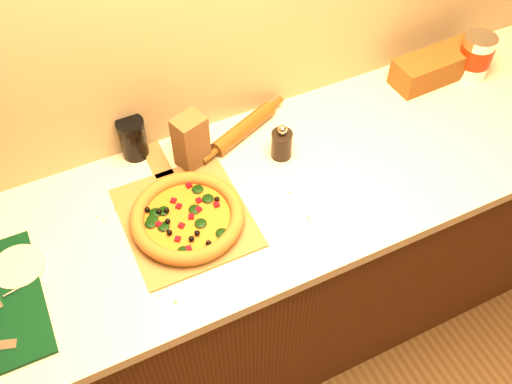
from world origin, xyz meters
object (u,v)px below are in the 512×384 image
at_px(pizza_peel, 184,213).
at_px(pizza, 188,217).
at_px(dark_jar, 133,138).
at_px(side_plate, 18,267).
at_px(coffee_canister, 476,55).
at_px(rolling_pin, 244,128).
at_px(pepper_grinder, 282,143).

relative_size(pizza_peel, pizza, 1.60).
height_order(dark_jar, side_plate, dark_jar).
bearing_deg(coffee_canister, pizza, -170.93).
bearing_deg(dark_jar, side_plate, -147.19).
bearing_deg(dark_jar, pizza_peel, -80.64).
distance_m(pizza_peel, side_plate, 0.46).
bearing_deg(pizza_peel, side_plate, 177.71).
height_order(rolling_pin, dark_jar, dark_jar).
height_order(pepper_grinder, rolling_pin, pepper_grinder).
bearing_deg(pizza_peel, dark_jar, 99.70).
xyz_separation_m(pizza_peel, rolling_pin, (0.29, 0.22, 0.02)).
xyz_separation_m(coffee_canister, dark_jar, (-1.20, 0.14, -0.01)).
height_order(pizza, coffee_canister, coffee_canister).
xyz_separation_m(pizza, coffee_canister, (1.15, 0.18, 0.05)).
xyz_separation_m(pepper_grinder, coffee_canister, (0.79, 0.06, 0.03)).
height_order(coffee_canister, dark_jar, coffee_canister).
distance_m(rolling_pin, coffee_canister, 0.86).
height_order(pizza_peel, pepper_grinder, pepper_grinder).
bearing_deg(pepper_grinder, rolling_pin, 116.19).
bearing_deg(coffee_canister, dark_jar, 173.31).
height_order(pizza_peel, pizza, pizza).
bearing_deg(rolling_pin, pizza_peel, -143.02).
relative_size(pizza_peel, dark_jar, 3.76).
relative_size(pepper_grinder, dark_jar, 0.91).
bearing_deg(pizza_peel, rolling_pin, 37.31).
distance_m(dark_jar, side_plate, 0.50).
distance_m(pizza, side_plate, 0.47).
relative_size(pizza_peel, side_plate, 3.68).
relative_size(pizza_peel, rolling_pin, 1.45).
xyz_separation_m(pizza_peel, pizza, (-0.00, -0.04, 0.02)).
bearing_deg(pepper_grinder, dark_jar, 153.64).
distance_m(pizza_peel, pepper_grinder, 0.37).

